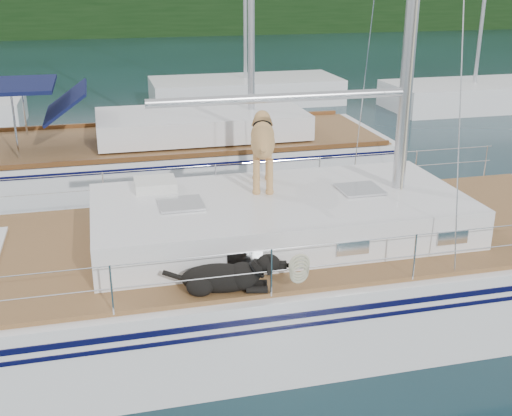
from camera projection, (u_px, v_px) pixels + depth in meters
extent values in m
plane|color=black|center=(226.00, 317.00, 9.45)|extent=(120.00, 120.00, 0.00)
cube|color=#595147|center=(112.00, 28.00, 51.31)|extent=(92.00, 1.00, 1.20)
cube|color=white|center=(226.00, 287.00, 9.27)|extent=(12.00, 3.80, 1.40)
cube|color=olive|center=(225.00, 240.00, 9.02)|extent=(11.52, 3.50, 0.06)
cube|color=white|center=(280.00, 215.00, 9.09)|extent=(5.20, 2.50, 0.55)
cylinder|color=silver|center=(282.00, 98.00, 8.52)|extent=(3.60, 0.12, 0.12)
cylinder|color=silver|center=(255.00, 251.00, 7.22)|extent=(10.56, 0.01, 0.01)
cylinder|color=silver|center=(203.00, 166.00, 10.41)|extent=(10.56, 0.01, 0.01)
cube|color=#1B30AC|center=(177.00, 210.00, 10.01)|extent=(0.74, 0.53, 0.06)
cube|color=white|center=(155.00, 185.00, 9.28)|extent=(0.59, 0.48, 0.15)
torus|color=beige|center=(299.00, 265.00, 7.36)|extent=(0.34, 0.13, 0.33)
cube|color=white|center=(152.00, 168.00, 15.08)|extent=(11.00, 3.50, 1.30)
cube|color=olive|center=(151.00, 141.00, 14.85)|extent=(10.56, 3.29, 0.06)
cube|color=white|center=(202.00, 123.00, 15.00)|extent=(4.80, 2.30, 0.55)
cube|color=white|center=(246.00, 93.00, 24.78)|extent=(7.20, 3.00, 1.10)
cube|color=white|center=(473.00, 97.00, 23.85)|extent=(6.40, 3.00, 1.10)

